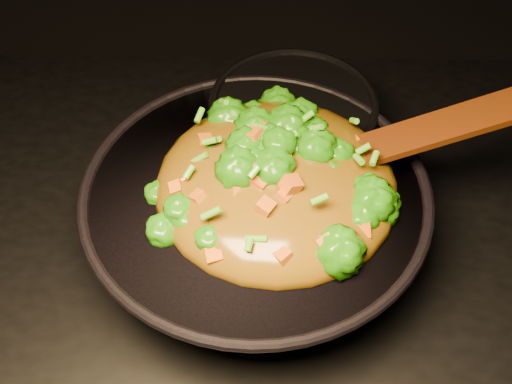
# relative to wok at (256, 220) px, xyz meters

# --- Properties ---
(wok) EXTENTS (0.46, 0.46, 0.11)m
(wok) POSITION_rel_wok_xyz_m (0.00, 0.00, 0.00)
(wok) COLOR black
(wok) RESTS_ON stovetop
(stir_fry) EXTENTS (0.33, 0.33, 0.09)m
(stir_fry) POSITION_rel_wok_xyz_m (0.02, 0.00, 0.10)
(stir_fry) COLOR #257708
(stir_fry) RESTS_ON wok
(spatula) EXTENTS (0.28, 0.06, 0.12)m
(spatula) POSITION_rel_wok_xyz_m (0.17, 0.04, 0.10)
(spatula) COLOR #381106
(spatula) RESTS_ON wok
(back_pot) EXTENTS (0.21, 0.21, 0.12)m
(back_pot) POSITION_rel_wok_xyz_m (0.04, 0.14, 0.00)
(back_pot) COLOR black
(back_pot) RESTS_ON stovetop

